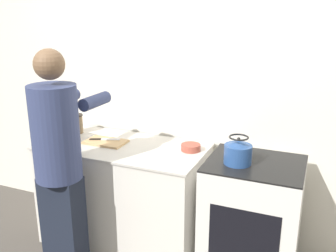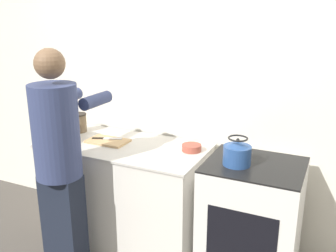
{
  "view_description": "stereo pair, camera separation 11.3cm",
  "coord_description": "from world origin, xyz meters",
  "views": [
    {
      "loc": [
        1.1,
        -2.21,
        1.96
      ],
      "look_at": [
        0.08,
        0.24,
        1.14
      ],
      "focal_mm": 40.0,
      "sensor_mm": 36.0,
      "label": 1
    },
    {
      "loc": [
        1.2,
        -2.16,
        1.96
      ],
      "look_at": [
        0.08,
        0.24,
        1.14
      ],
      "focal_mm": 40.0,
      "sensor_mm": 36.0,
      "label": 2
    }
  ],
  "objects": [
    {
      "name": "wall_back",
      "position": [
        0.0,
        0.75,
        1.3
      ],
      "size": [
        8.0,
        0.05,
        2.6
      ],
      "color": "silver",
      "rests_on": "ground_plane"
    },
    {
      "name": "counter",
      "position": [
        -0.38,
        0.34,
        0.45
      ],
      "size": [
        1.39,
        0.71,
        0.89
      ],
      "color": "silver",
      "rests_on": "ground_plane"
    },
    {
      "name": "oven",
      "position": [
        0.72,
        0.3,
        0.47
      ],
      "size": [
        0.68,
        0.6,
        0.93
      ],
      "color": "silver",
      "rests_on": "ground_plane"
    },
    {
      "name": "person",
      "position": [
        -0.57,
        -0.22,
        0.94
      ],
      "size": [
        0.38,
        0.61,
        1.73
      ],
      "color": "#1A202E",
      "rests_on": "ground_plane"
    },
    {
      "name": "cutting_board",
      "position": [
        -0.54,
        0.34,
        0.9
      ],
      "size": [
        0.34,
        0.22,
        0.02
      ],
      "color": "tan",
      "rests_on": "counter"
    },
    {
      "name": "knife",
      "position": [
        -0.57,
        0.36,
        0.91
      ],
      "size": [
        0.25,
        0.13,
        0.01
      ],
      "rotation": [
        0.0,
        0.0,
        0.39
      ],
      "color": "silver",
      "rests_on": "cutting_board"
    },
    {
      "name": "kettle",
      "position": [
        0.61,
        0.23,
        1.02
      ],
      "size": [
        0.19,
        0.19,
        0.2
      ],
      "color": "#284C8C",
      "rests_on": "oven"
    },
    {
      "name": "bowl_prep",
      "position": [
        0.19,
        0.45,
        0.92
      ],
      "size": [
        0.16,
        0.16,
        0.05
      ],
      "color": "#9E4738",
      "rests_on": "counter"
    },
    {
      "name": "canister_jar",
      "position": [
        -0.94,
        0.47,
        0.98
      ],
      "size": [
        0.14,
        0.14,
        0.17
      ],
      "color": "#756047",
      "rests_on": "counter"
    },
    {
      "name": "book_stack",
      "position": [
        -0.92,
        0.16,
        0.99
      ],
      "size": [
        0.24,
        0.26,
        0.21
      ],
      "color": "maroon",
      "rests_on": "counter"
    }
  ]
}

